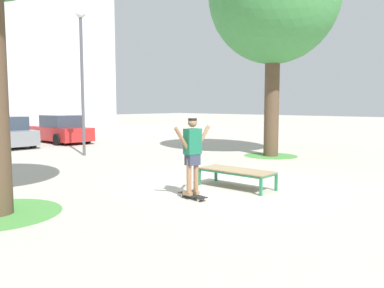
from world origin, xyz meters
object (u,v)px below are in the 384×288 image
at_px(skater, 192,151).
at_px(light_post, 82,60).
at_px(skateboard, 193,195).
at_px(skate_box, 237,171).
at_px(car_red, 61,130).
at_px(car_grey, 3,133).

relative_size(skater, light_post, 0.29).
relative_size(skateboard, light_post, 0.14).
height_order(skate_box, car_red, car_red).
relative_size(car_red, light_post, 0.73).
height_order(skate_box, car_grey, car_grey).
distance_m(car_grey, light_post, 6.52).
bearing_deg(car_grey, skateboard, -96.64).
xyz_separation_m(skater, light_post, (2.51, 8.23, 2.75)).
distance_m(skate_box, skateboard, 1.63).
height_order(car_grey, car_red, same).
height_order(car_red, light_post, light_post).
relative_size(skateboard, skater, 0.48).
bearing_deg(skater, skateboard, -98.07).
xyz_separation_m(skateboard, light_post, (2.51, 8.23, 3.75)).
distance_m(skater, car_red, 14.63).
bearing_deg(skate_box, skater, 178.23).
xyz_separation_m(car_grey, car_red, (3.06, -0.02, 0.00)).
bearing_deg(light_post, car_grey, 99.02).
height_order(skate_box, skater, skater).
xyz_separation_m(skate_box, skater, (-1.59, 0.05, 0.66)).
bearing_deg(skateboard, car_grey, 83.36).
xyz_separation_m(skate_box, car_red, (3.08, 13.91, 0.28)).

